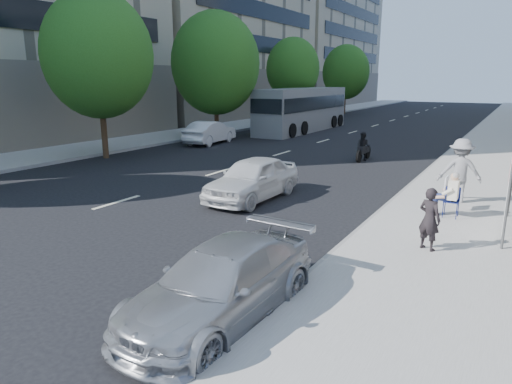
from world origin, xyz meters
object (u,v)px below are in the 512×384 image
Objects in this scene: jogger at (460,171)px; pedestrian_woman at (429,219)px; parked_sedan at (221,283)px; white_sedan_near at (252,178)px; white_sedan_mid at (210,132)px; motorcycle at (363,148)px; protest_banner at (510,184)px; bus at (303,110)px; seated_protester at (448,192)px.

jogger is 1.38× the size of pedestrian_woman.
parked_sedan is (-2.50, -4.75, -0.26)m from pedestrian_woman.
white_sedan_near is 0.98× the size of white_sedan_mid.
pedestrian_woman is 5.37m from parked_sedan.
pedestrian_woman is 12.82m from motorcycle.
protest_banner reaches higher than white_sedan_mid.
parked_sedan is 16.68m from motorcycle.
white_sedan_near is 2.07× the size of motorcycle.
protest_banner is 1.50× the size of motorcycle.
motorcycle is at bearing -52.71° from bus.
seated_protester is at bearing -65.70° from pedestrian_woman.
white_sedan_near is (-3.64, 7.12, 0.09)m from parked_sedan.
jogger reaches higher than seated_protester.
protest_banner is 0.25× the size of bus.
seated_protester is 0.89× the size of pedestrian_woman.
seated_protester is 0.30× the size of parked_sedan.
seated_protester is 0.31× the size of white_sedan_near.
protest_banner is at bearing 107.46° from jogger.
motorcycle is (-6.71, 9.30, -0.76)m from protest_banner.
white_sedan_near is 0.35× the size of bus.
parked_sedan is 2.11× the size of motorcycle.
parked_sedan is (-2.52, -9.67, -0.54)m from jogger.
white_sedan_near is at bearing -179.73° from protest_banner.
seated_protester is 0.43× the size of protest_banner.
white_sedan_mid is (-15.57, 12.92, -0.18)m from pedestrian_woman.
jogger is 0.47× the size of white_sedan_mid.
pedestrian_woman is 0.72× the size of motorcycle.
protest_banner reaches higher than seated_protester.
jogger is at bearing -66.51° from pedestrian_woman.
jogger is 17.53m from white_sedan_mid.
white_sedan_mid is at bearing 128.64° from parked_sedan.
jogger is 0.66× the size of protest_banner.
jogger reaches higher than white_sedan_mid.
jogger is 8.59m from motorcycle.
motorcycle reaches higher than white_sedan_mid.
seated_protester is at bearing 74.53° from parked_sedan.
pedestrian_woman is at bearing -89.48° from seated_protester.
motorcycle is (-5.20, 8.66, -0.24)m from seated_protester.
seated_protester reaches higher than white_sedan_mid.
parked_sedan is 8.00m from white_sedan_near.
seated_protester reaches higher than parked_sedan.
protest_banner reaches higher than pedestrian_woman.
motorcycle is (-5.25, 6.78, -0.53)m from jogger.
jogger is at bearing 23.64° from white_sedan_near.
seated_protester is 0.64× the size of jogger.
white_sedan_near is at bearing 2.63° from pedestrian_woman.
pedestrian_woman is at bearing -121.55° from protest_banner.
jogger is 2.92m from protest_banner.
parked_sedan is at bearing -61.79° from white_sedan_near.
seated_protester is 1.91m from jogger.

